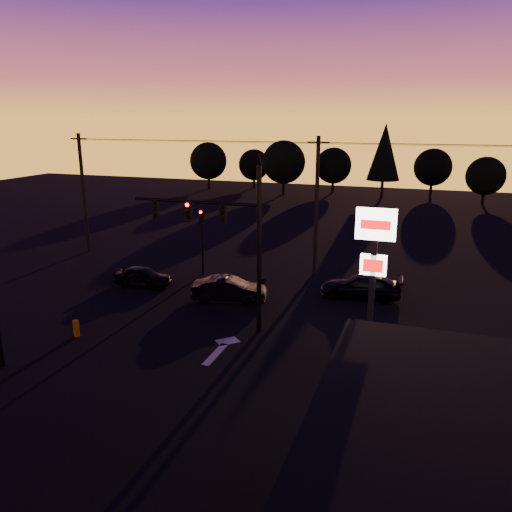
# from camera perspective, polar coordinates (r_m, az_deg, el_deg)

# --- Properties ---
(ground) EXTENTS (120.00, 120.00, 0.00)m
(ground) POSITION_cam_1_polar(r_m,az_deg,el_deg) (21.88, -6.94, -11.99)
(ground) COLOR black
(ground) RESTS_ON ground
(lane_arrow) EXTENTS (1.20, 3.10, 0.01)m
(lane_arrow) POSITION_cam_1_polar(r_m,az_deg,el_deg) (23.03, -3.97, -10.41)
(lane_arrow) COLOR beige
(lane_arrow) RESTS_ON ground
(traffic_signal_mast) EXTENTS (6.79, 0.52, 8.58)m
(traffic_signal_mast) POSITION_cam_1_polar(r_m,az_deg,el_deg) (23.67, -3.32, 2.97)
(traffic_signal_mast) COLOR black
(traffic_signal_mast) RESTS_ON ground
(secondary_signal) EXTENTS (0.30, 0.31, 4.35)m
(secondary_signal) POSITION_cam_1_polar(r_m,az_deg,el_deg) (32.75, -6.21, 2.70)
(secondary_signal) COLOR black
(secondary_signal) RESTS_ON ground
(pylon_sign) EXTENTS (1.50, 0.28, 6.80)m
(pylon_sign) POSITION_cam_1_polar(r_m,az_deg,el_deg) (19.61, 13.32, -0.12)
(pylon_sign) COLOR black
(pylon_sign) RESTS_ON ground
(utility_pole_0) EXTENTS (1.40, 0.26, 9.00)m
(utility_pole_0) POSITION_cam_1_polar(r_m,az_deg,el_deg) (40.32, -19.10, 6.84)
(utility_pole_0) COLOR black
(utility_pole_0) RESTS_ON ground
(utility_pole_1) EXTENTS (1.40, 0.26, 9.00)m
(utility_pole_1) POSITION_cam_1_polar(r_m,az_deg,el_deg) (32.53, 6.92, 5.70)
(utility_pole_1) COLOR black
(utility_pole_1) RESTS_ON ground
(power_wires) EXTENTS (36.00, 1.22, 0.07)m
(power_wires) POSITION_cam_1_polar(r_m,az_deg,el_deg) (32.10, 7.15, 12.70)
(power_wires) COLOR black
(power_wires) RESTS_ON ground
(bollard) EXTENTS (0.27, 0.27, 0.82)m
(bollard) POSITION_cam_1_polar(r_m,az_deg,el_deg) (25.43, -19.86, -7.78)
(bollard) COLOR #BE6D00
(bollard) RESTS_ON ground
(tree_0) EXTENTS (5.36, 5.36, 6.74)m
(tree_0) POSITION_cam_1_polar(r_m,az_deg,el_deg) (74.29, -5.46, 10.76)
(tree_0) COLOR black
(tree_0) RESTS_ON ground
(tree_1) EXTENTS (4.54, 4.54, 5.71)m
(tree_1) POSITION_cam_1_polar(r_m,az_deg,el_deg) (74.87, -0.23, 10.38)
(tree_1) COLOR black
(tree_1) RESTS_ON ground
(tree_2) EXTENTS (5.77, 5.78, 7.26)m
(tree_2) POSITION_cam_1_polar(r_m,az_deg,el_deg) (68.23, 3.19, 10.66)
(tree_2) COLOR black
(tree_2) RESTS_ON ground
(tree_3) EXTENTS (4.95, 4.95, 6.22)m
(tree_3) POSITION_cam_1_polar(r_m,az_deg,el_deg) (70.79, 8.84, 10.17)
(tree_3) COLOR black
(tree_3) RESTS_ON ground
(tree_4) EXTENTS (4.18, 4.18, 9.50)m
(tree_4) POSITION_cam_1_polar(r_m,az_deg,el_deg) (66.73, 14.47, 11.44)
(tree_4) COLOR black
(tree_4) RESTS_ON ground
(tree_5) EXTENTS (4.95, 4.95, 6.22)m
(tree_5) POSITION_cam_1_polar(r_m,az_deg,el_deg) (71.63, 19.56, 9.53)
(tree_5) COLOR black
(tree_5) RESTS_ON ground
(tree_6) EXTENTS (4.54, 4.54, 5.71)m
(tree_6) POSITION_cam_1_polar(r_m,az_deg,el_deg) (65.98, 24.76, 8.30)
(tree_6) COLOR black
(tree_6) RESTS_ON ground
(car_left) EXTENTS (3.70, 1.73, 1.22)m
(car_left) POSITION_cam_1_polar(r_m,az_deg,el_deg) (31.64, -12.82, -2.29)
(car_left) COLOR black
(car_left) RESTS_ON ground
(car_mid) EXTENTS (4.42, 2.34, 1.38)m
(car_mid) POSITION_cam_1_polar(r_m,az_deg,el_deg) (28.35, -3.07, -3.83)
(car_mid) COLOR black
(car_mid) RESTS_ON ground
(car_right) EXTENTS (4.80, 2.29, 1.35)m
(car_right) POSITION_cam_1_polar(r_m,az_deg,el_deg) (29.51, 11.91, -3.40)
(car_right) COLOR black
(car_right) RESTS_ON ground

